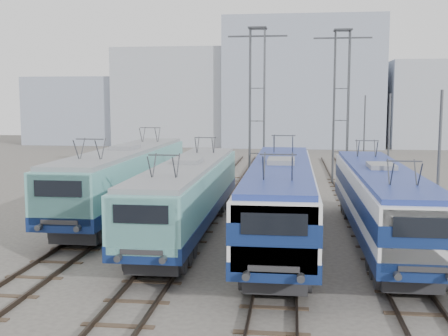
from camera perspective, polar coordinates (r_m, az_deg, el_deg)
ground at (r=22.42m, az=-0.39°, el=-10.18°), size 160.00×160.00×0.00m
platform at (r=30.85m, az=20.89°, el=-5.60°), size 4.00×70.00×0.30m
locomotive_far_left at (r=32.54m, az=-10.05°, el=-0.73°), size 2.97×18.74×3.53m
locomotive_center_left at (r=27.29m, az=-3.67°, el=-2.40°), size 2.76×17.44×3.28m
locomotive_center_right at (r=25.74m, az=5.78°, el=-2.64°), size 2.90×18.31×3.44m
locomotive_far_right at (r=26.32m, az=15.64°, el=-2.91°), size 2.74×17.34×3.26m
catenary_tower_west at (r=43.34m, az=3.39°, el=6.96°), size 4.50×1.20×12.00m
catenary_tower_east at (r=45.40m, az=11.82°, el=6.82°), size 4.50×1.20×12.00m
mast_front at (r=24.17m, az=20.93°, el=-0.89°), size 0.12×0.12×7.00m
mast_mid at (r=35.86m, az=16.36°, el=1.68°), size 0.12×0.12×7.00m
mast_rear at (r=47.71m, az=14.05°, el=2.98°), size 0.12×0.12×7.00m
building_west at (r=84.92m, az=-4.40°, el=7.15°), size 18.00×12.00×14.00m
building_center at (r=83.29m, az=7.96°, el=8.49°), size 22.00×14.00×18.00m
building_east at (r=85.92m, az=21.46°, el=6.03°), size 16.00×12.00×12.00m
building_far_west at (r=89.48m, az=-14.53°, el=5.66°), size 14.00×10.00×10.00m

